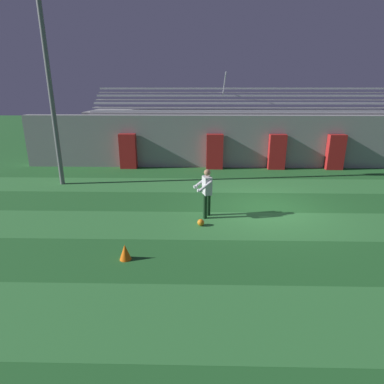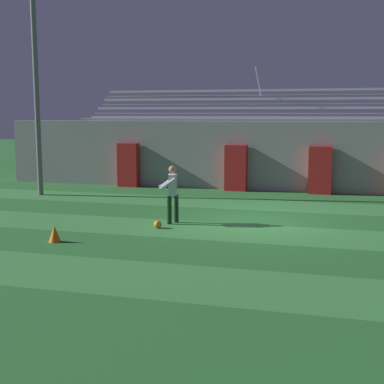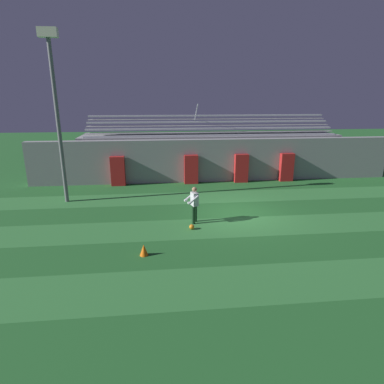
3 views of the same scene
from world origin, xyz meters
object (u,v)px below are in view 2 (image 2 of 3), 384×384
(soccer_ball, at_px, (158,224))
(traffic_cone, at_px, (55,234))
(padding_pillar_far_left, at_px, (128,165))
(floodlight_pole, at_px, (35,52))
(padding_pillar_gate_left, at_px, (236,168))
(padding_pillar_gate_right, at_px, (320,170))
(goalkeeper, at_px, (172,190))

(soccer_ball, xyz_separation_m, traffic_cone, (-1.94, -2.16, 0.10))
(padding_pillar_far_left, height_order, floodlight_pole, floodlight_pole)
(padding_pillar_gate_left, height_order, soccer_ball, padding_pillar_gate_left)
(soccer_ball, distance_m, traffic_cone, 2.91)
(padding_pillar_gate_right, height_order, floodlight_pole, floodlight_pole)
(soccer_ball, bearing_deg, padding_pillar_gate_left, 84.26)
(padding_pillar_gate_right, relative_size, padding_pillar_far_left, 1.00)
(padding_pillar_gate_left, bearing_deg, padding_pillar_gate_right, 0.00)
(padding_pillar_gate_left, height_order, goalkeeper, padding_pillar_gate_left)
(floodlight_pole, height_order, soccer_ball, floodlight_pole)
(padding_pillar_gate_left, relative_size, padding_pillar_far_left, 1.00)
(padding_pillar_gate_right, xyz_separation_m, traffic_cone, (-6.04, -9.77, -0.72))
(padding_pillar_gate_left, relative_size, floodlight_pole, 0.22)
(padding_pillar_far_left, xyz_separation_m, floodlight_pole, (-2.41, -3.09, 4.44))
(floodlight_pole, distance_m, goalkeeper, 8.73)
(soccer_ball, bearing_deg, floodlight_pole, 144.41)
(floodlight_pole, height_order, traffic_cone, floodlight_pole)
(traffic_cone, bearing_deg, goalkeeper, 53.72)
(padding_pillar_gate_left, distance_m, traffic_cone, 10.17)
(padding_pillar_gate_left, xyz_separation_m, goalkeeper, (-0.58, -6.87, 0.02))
(padding_pillar_far_left, bearing_deg, floodlight_pole, -128.03)
(floodlight_pole, bearing_deg, padding_pillar_gate_right, 16.52)
(goalkeeper, distance_m, soccer_ball, 1.14)
(padding_pillar_far_left, distance_m, traffic_cone, 9.99)
(padding_pillar_gate_left, bearing_deg, goalkeeper, -94.83)
(padding_pillar_gate_right, height_order, soccer_ball, padding_pillar_gate_right)
(soccer_ball, relative_size, traffic_cone, 0.52)
(goalkeeper, bearing_deg, soccer_ball, -103.98)
(goalkeeper, height_order, traffic_cone, goalkeeper)
(padding_pillar_gate_right, xyz_separation_m, soccer_ball, (-4.09, -7.61, -0.82))
(padding_pillar_gate_right, distance_m, goalkeeper, 7.90)
(traffic_cone, bearing_deg, soccer_ball, 47.99)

